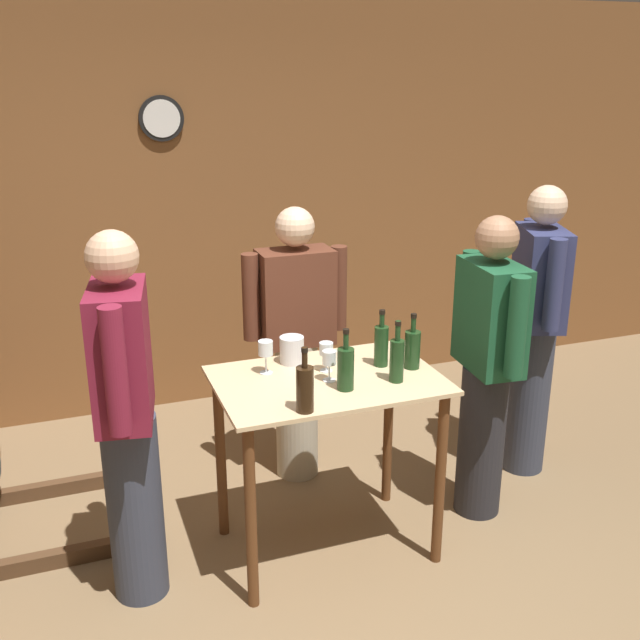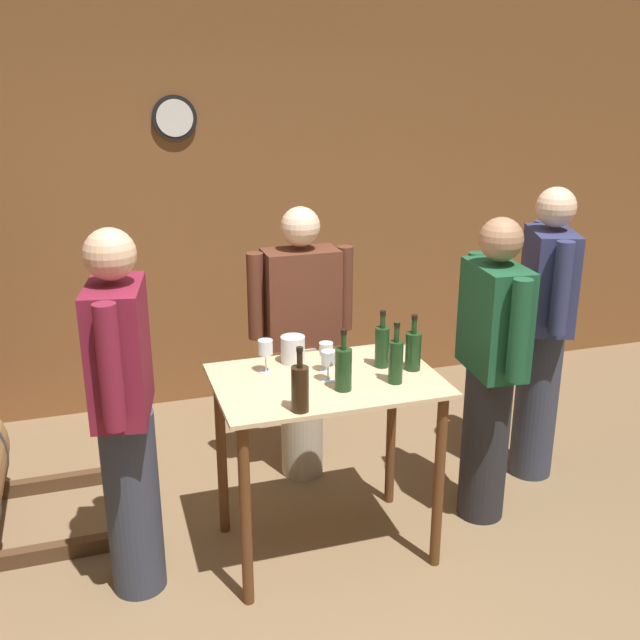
# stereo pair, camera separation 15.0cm
# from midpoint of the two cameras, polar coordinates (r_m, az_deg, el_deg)

# --- Properties ---
(ground_plane) EXTENTS (14.00, 14.00, 0.00)m
(ground_plane) POSITION_cam_midpoint_polar(r_m,az_deg,el_deg) (3.47, 0.63, -21.83)
(ground_plane) COLOR brown
(back_wall) EXTENTS (8.40, 0.08, 2.70)m
(back_wall) POSITION_cam_midpoint_polar(r_m,az_deg,el_deg) (5.09, -9.26, 8.34)
(back_wall) COLOR brown
(back_wall) RESTS_ON ground_plane
(tasting_table) EXTENTS (1.03, 0.69, 0.91)m
(tasting_table) POSITION_cam_midpoint_polar(r_m,az_deg,el_deg) (3.51, -0.67, -7.24)
(tasting_table) COLOR #D1B284
(tasting_table) RESTS_ON ground_plane
(wine_bottle_far_left) EXTENTS (0.07, 0.07, 0.28)m
(wine_bottle_far_left) POSITION_cam_midpoint_polar(r_m,az_deg,el_deg) (3.08, -2.56, -5.18)
(wine_bottle_far_left) COLOR black
(wine_bottle_far_left) RESTS_ON tasting_table
(wine_bottle_left) EXTENTS (0.08, 0.08, 0.28)m
(wine_bottle_left) POSITION_cam_midpoint_polar(r_m,az_deg,el_deg) (3.28, 0.65, -3.64)
(wine_bottle_left) COLOR #193819
(wine_bottle_left) RESTS_ON tasting_table
(wine_bottle_center) EXTENTS (0.07, 0.07, 0.29)m
(wine_bottle_center) POSITION_cam_midpoint_polar(r_m,az_deg,el_deg) (3.37, 4.61, -2.96)
(wine_bottle_center) COLOR #193819
(wine_bottle_center) RESTS_ON tasting_table
(wine_bottle_right) EXTENTS (0.07, 0.07, 0.28)m
(wine_bottle_right) POSITION_cam_midpoint_polar(r_m,az_deg,el_deg) (3.54, 3.48, -1.87)
(wine_bottle_right) COLOR #193819
(wine_bottle_right) RESTS_ON tasting_table
(wine_bottle_far_right) EXTENTS (0.07, 0.07, 0.27)m
(wine_bottle_far_right) POSITION_cam_midpoint_polar(r_m,az_deg,el_deg) (3.53, 5.85, -2.15)
(wine_bottle_far_right) COLOR #193819
(wine_bottle_far_right) RESTS_ON tasting_table
(wine_glass_near_left) EXTENTS (0.07, 0.07, 0.16)m
(wine_glass_near_left) POSITION_cam_midpoint_polar(r_m,az_deg,el_deg) (3.46, -5.41, -2.25)
(wine_glass_near_left) COLOR silver
(wine_glass_near_left) RESTS_ON tasting_table
(wine_glass_near_center) EXTENTS (0.06, 0.06, 0.14)m
(wine_glass_near_center) POSITION_cam_midpoint_polar(r_m,az_deg,el_deg) (3.36, -0.57, -3.00)
(wine_glass_near_center) COLOR silver
(wine_glass_near_center) RESTS_ON tasting_table
(wine_glass_near_right) EXTENTS (0.06, 0.06, 0.14)m
(wine_glass_near_right) POSITION_cam_midpoint_polar(r_m,az_deg,el_deg) (3.47, -0.77, -2.31)
(wine_glass_near_right) COLOR silver
(wine_glass_near_right) RESTS_ON tasting_table
(ice_bucket) EXTENTS (0.12, 0.12, 0.13)m
(ice_bucket) POSITION_cam_midpoint_polar(r_m,az_deg,el_deg) (3.58, -3.36, -2.30)
(ice_bucket) COLOR silver
(ice_bucket) RESTS_ON tasting_table
(person_host) EXTENTS (0.34, 0.56, 1.67)m
(person_host) POSITION_cam_midpoint_polar(r_m,az_deg,el_deg) (4.31, 15.12, -0.50)
(person_host) COLOR #333847
(person_host) RESTS_ON ground_plane
(person_visitor_with_scarf) EXTENTS (0.25, 0.59, 1.59)m
(person_visitor_with_scarf) POSITION_cam_midpoint_polar(r_m,az_deg,el_deg) (3.84, 11.53, -3.32)
(person_visitor_with_scarf) COLOR #232328
(person_visitor_with_scarf) RESTS_ON ground_plane
(person_visitor_bearded) EXTENTS (0.59, 0.24, 1.56)m
(person_visitor_bearded) POSITION_cam_midpoint_polar(r_m,az_deg,el_deg) (4.13, -2.88, -1.57)
(person_visitor_bearded) COLOR #B7AD93
(person_visitor_bearded) RESTS_ON ground_plane
(person_visitor_near_door) EXTENTS (0.29, 0.58, 1.67)m
(person_visitor_near_door) POSITION_cam_midpoint_polar(r_m,az_deg,el_deg) (3.26, -15.81, -7.00)
(person_visitor_near_door) COLOR #333847
(person_visitor_near_door) RESTS_ON ground_plane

